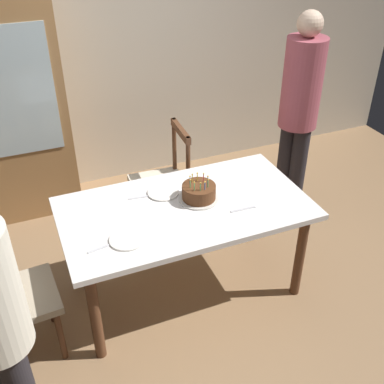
% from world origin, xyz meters
% --- Properties ---
extents(ground, '(6.40, 6.40, 0.00)m').
position_xyz_m(ground, '(0.00, 0.00, 0.00)').
color(ground, '#93704C').
extents(back_wall, '(6.40, 0.10, 2.60)m').
position_xyz_m(back_wall, '(0.00, 1.85, 1.30)').
color(back_wall, beige).
rests_on(back_wall, ground).
extents(dining_table, '(1.67, 0.90, 0.75)m').
position_xyz_m(dining_table, '(0.00, 0.00, 0.66)').
color(dining_table, white).
rests_on(dining_table, ground).
extents(birthday_cake, '(0.28, 0.28, 0.18)m').
position_xyz_m(birthday_cake, '(0.12, 0.04, 0.81)').
color(birthday_cake, silver).
rests_on(birthday_cake, dining_table).
extents(plate_near_celebrant, '(0.22, 0.22, 0.01)m').
position_xyz_m(plate_near_celebrant, '(-0.46, -0.20, 0.76)').
color(plate_near_celebrant, white).
rests_on(plate_near_celebrant, dining_table).
extents(plate_far_side, '(0.22, 0.22, 0.01)m').
position_xyz_m(plate_far_side, '(-0.08, 0.20, 0.76)').
color(plate_far_side, white).
rests_on(plate_far_side, dining_table).
extents(fork_near_celebrant, '(0.18, 0.05, 0.01)m').
position_xyz_m(fork_near_celebrant, '(-0.62, -0.22, 0.76)').
color(fork_near_celebrant, silver).
rests_on(fork_near_celebrant, dining_table).
extents(fork_far_side, '(0.18, 0.03, 0.01)m').
position_xyz_m(fork_far_side, '(-0.24, 0.21, 0.76)').
color(fork_far_side, silver).
rests_on(fork_far_side, dining_table).
extents(fork_near_guest, '(0.18, 0.02, 0.01)m').
position_xyz_m(fork_near_guest, '(0.34, -0.19, 0.76)').
color(fork_near_guest, silver).
rests_on(fork_near_guest, dining_table).
extents(chair_spindle_back, '(0.46, 0.46, 0.95)m').
position_xyz_m(chair_spindle_back, '(0.10, 0.77, 0.46)').
color(chair_spindle_back, beige).
rests_on(chair_spindle_back, ground).
extents(chair_upholstered, '(0.47, 0.47, 0.95)m').
position_xyz_m(chair_upholstered, '(-1.22, -0.13, 0.53)').
color(chair_upholstered, tan).
rests_on(chair_upholstered, ground).
extents(person_guest, '(0.32, 0.32, 1.80)m').
position_xyz_m(person_guest, '(1.25, 0.59, 1.03)').
color(person_guest, '#262328').
rests_on(person_guest, ground).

